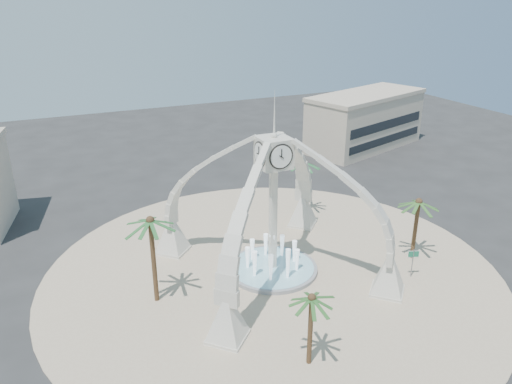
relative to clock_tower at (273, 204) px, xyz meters
name	(u,v)px	position (x,y,z in m)	size (l,w,h in m)	color
ground	(272,271)	(0.00, 0.00, -6.49)	(140.00, 140.00, 0.00)	#282828
plaza	(272,270)	(0.00, 0.00, -6.46)	(40.00, 40.00, 0.06)	tan
clock_tower	(273,204)	(0.00, 0.00, 0.00)	(17.94, 17.94, 16.30)	beige
fountain	(272,268)	(0.00, 0.00, -6.20)	(8.00, 8.00, 3.62)	gray
building_ne	(365,120)	(30.00, 28.00, -2.18)	(21.87, 14.17, 8.60)	#BFAD95
palm_east	(419,202)	(12.90, -3.33, -0.87)	(4.99, 4.99, 6.46)	brown
palm_west	(150,222)	(-10.50, -0.27, 0.52)	(4.46, 4.46, 7.91)	brown
palm_north	(304,163)	(8.44, 9.52, -0.48)	(4.96, 4.96, 6.83)	brown
palm_south	(312,299)	(-3.05, -11.69, -1.39)	(3.49, 3.49, 5.83)	brown
street_sign	(413,258)	(10.51, -5.97, -4.56)	(0.94, 0.38, 2.71)	slate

